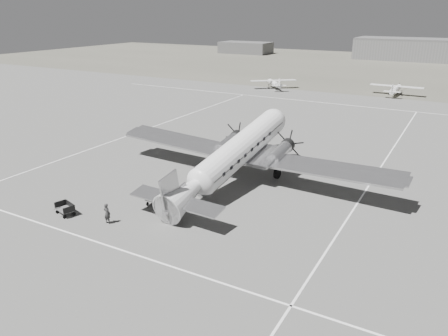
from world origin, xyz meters
TOP-DOWN VIEW (x-y plane):
  - ground at (0.00, 0.00)m, footprint 260.00×260.00m
  - taxi_line_near at (0.00, -14.00)m, footprint 60.00×0.15m
  - taxi_line_right at (12.00, 0.00)m, footprint 0.15×80.00m
  - taxi_line_left at (-18.00, 10.00)m, footprint 0.15×60.00m
  - taxi_line_horizon at (0.00, 40.00)m, footprint 90.00×0.15m
  - grass_infield at (0.00, 95.00)m, footprint 260.00×90.00m
  - hangar_main at (5.00, 120.00)m, footprint 42.00×14.00m
  - shed_secondary at (-55.00, 115.00)m, footprint 18.00×10.00m
  - dc3_airliner at (1.32, -0.18)m, footprint 29.72×21.44m
  - light_plane_left at (-15.65, 48.80)m, footprint 12.00×11.75m
  - light_plane_right at (6.75, 53.12)m, footprint 9.75×8.01m
  - baggage_cart_near at (-2.07, -7.16)m, footprint 1.96×1.52m
  - baggage_cart_far at (-7.18, -12.03)m, footprint 1.89×1.57m
  - ground_crew at (-3.30, -11.53)m, footprint 0.58×0.39m
  - ramp_agent at (-1.77, -6.86)m, footprint 0.88×0.95m
  - passenger at (-1.69, -5.40)m, footprint 0.66×0.95m

SIDE VIEW (x-z plane):
  - ground at x=0.00m, z-range 0.00..0.00m
  - grass_infield at x=0.00m, z-range 0.00..0.01m
  - taxi_line_near at x=0.00m, z-range 0.00..0.01m
  - taxi_line_right at x=12.00m, z-range 0.00..0.01m
  - taxi_line_left at x=-18.00m, z-range 0.00..0.01m
  - taxi_line_horizon at x=0.00m, z-range 0.00..0.01m
  - baggage_cart_far at x=-7.18m, z-range 0.00..0.92m
  - baggage_cart_near at x=-2.07m, z-range 0.00..1.01m
  - ramp_agent at x=-1.77m, z-range 0.00..1.56m
  - ground_crew at x=-3.30m, z-range 0.00..1.58m
  - passenger at x=-1.69m, z-range 0.00..1.86m
  - light_plane_left at x=-15.65m, z-range 0.00..1.93m
  - light_plane_right at x=6.75m, z-range 0.00..1.98m
  - shed_secondary at x=-55.00m, z-range 0.00..4.00m
  - dc3_airliner at x=1.32m, z-range 0.00..5.46m
  - hangar_main at x=5.00m, z-range 0.00..6.60m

